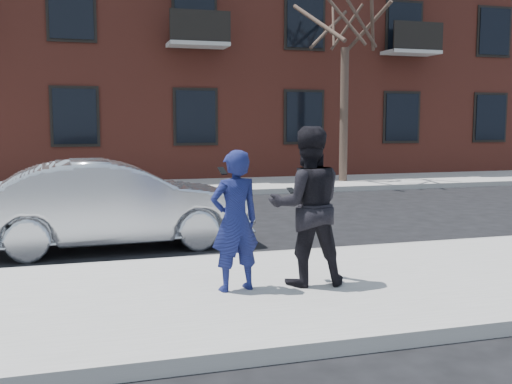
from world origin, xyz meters
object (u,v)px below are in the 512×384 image
object	(u,v)px
man_hoodie	(235,221)
man_peacoat	(307,206)
street_tree	(346,9)
silver_sedan	(114,204)

from	to	relation	value
man_hoodie	man_peacoat	bearing A→B (deg)	171.24
man_hoodie	man_peacoat	world-z (taller)	man_peacoat
street_tree	man_hoodie	bearing A→B (deg)	-119.95
street_tree	silver_sedan	xyz separation A→B (m)	(-7.60, -7.80, -4.81)
street_tree	man_peacoat	xyz separation A→B (m)	(-5.61, -11.21, -4.46)
silver_sedan	man_hoodie	xyz separation A→B (m)	(1.12, -3.43, 0.23)
street_tree	silver_sedan	world-z (taller)	street_tree
street_tree	man_peacoat	distance (m)	13.31
silver_sedan	man_peacoat	size ratio (longest dim) A/B	2.36
man_peacoat	man_hoodie	bearing A→B (deg)	9.83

